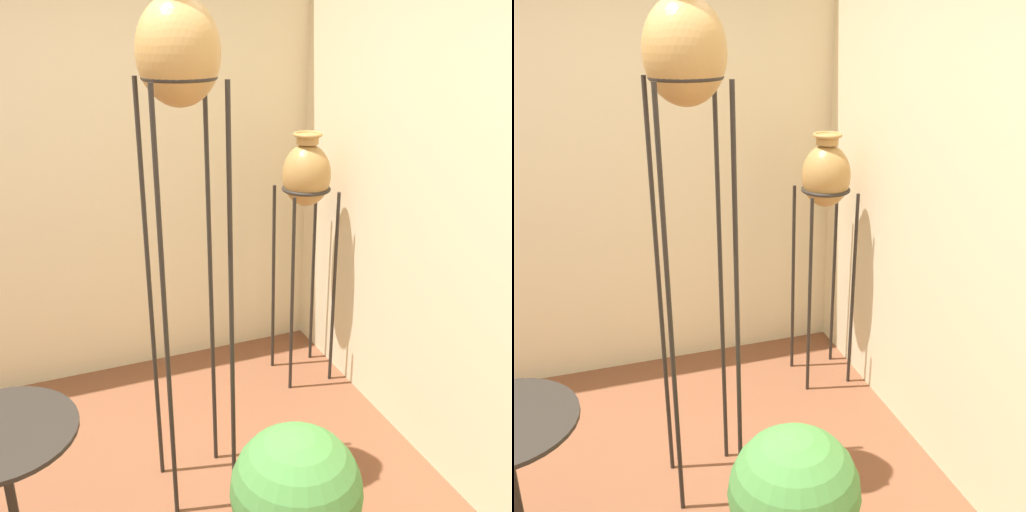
# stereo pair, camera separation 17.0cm
# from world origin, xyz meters

# --- Properties ---
(wall_back) EXTENTS (7.60, 0.06, 2.70)m
(wall_back) POSITION_xyz_m (0.00, 1.83, 1.35)
(wall_back) COLOR beige
(wall_back) RESTS_ON ground_plane
(vase_stand_tall) EXTENTS (0.31, 0.31, 2.25)m
(vase_stand_tall) POSITION_xyz_m (0.67, 0.60, 1.92)
(vase_stand_tall) COLOR #28231E
(vase_stand_tall) RESTS_ON ground_plane
(vase_stand_medium) EXTENTS (0.29, 0.29, 1.52)m
(vase_stand_medium) POSITION_xyz_m (1.56, 1.31, 1.24)
(vase_stand_medium) COLOR #28231E
(vase_stand_medium) RESTS_ON ground_plane
(potted_plant) EXTENTS (0.51, 0.51, 0.67)m
(potted_plant) POSITION_xyz_m (0.89, -0.02, 0.37)
(potted_plant) COLOR olive
(potted_plant) RESTS_ON ground_plane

